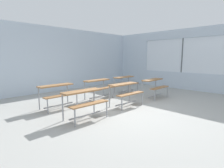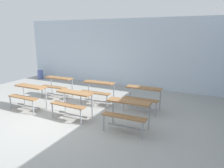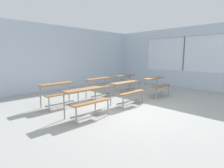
% 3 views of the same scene
% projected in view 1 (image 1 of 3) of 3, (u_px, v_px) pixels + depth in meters
% --- Properties ---
extents(ground, '(10.00, 9.00, 0.05)m').
position_uv_depth(ground, '(124.00, 112.00, 5.21)').
color(ground, '#9E9E99').
extents(wall_back, '(10.00, 0.12, 3.00)m').
position_uv_depth(wall_back, '(52.00, 60.00, 8.13)').
color(wall_back, silver).
rests_on(wall_back, ground).
extents(wall_right, '(0.12, 9.00, 3.00)m').
position_uv_depth(wall_right, '(195.00, 61.00, 8.38)').
color(wall_right, silver).
rests_on(wall_right, ground).
extents(desk_bench_r0c0, '(1.10, 0.60, 0.74)m').
position_uv_depth(desk_bench_r0c0, '(85.00, 98.00, 4.53)').
color(desk_bench_r0c0, olive).
rests_on(desk_bench_r0c0, ground).
extents(desk_bench_r0c1, '(1.12, 0.62, 0.74)m').
position_uv_depth(desk_bench_r0c1, '(126.00, 89.00, 5.75)').
color(desk_bench_r0c1, olive).
rests_on(desk_bench_r0c1, ground).
extents(desk_bench_r0c2, '(1.12, 0.62, 0.74)m').
position_uv_depth(desk_bench_r0c2, '(155.00, 84.00, 6.90)').
color(desk_bench_r0c2, olive).
rests_on(desk_bench_r0c2, ground).
extents(desk_bench_r1c0, '(1.11, 0.62, 0.74)m').
position_uv_depth(desk_bench_r1c0, '(58.00, 91.00, 5.49)').
color(desk_bench_r1c0, olive).
rests_on(desk_bench_r1c0, ground).
extents(desk_bench_r1c1, '(1.12, 0.63, 0.74)m').
position_uv_depth(desk_bench_r1c1, '(99.00, 85.00, 6.73)').
color(desk_bench_r1c1, olive).
rests_on(desk_bench_r1c1, ground).
extents(desk_bench_r1c2, '(1.11, 0.61, 0.74)m').
position_uv_depth(desk_bench_r1c2, '(126.00, 81.00, 7.85)').
color(desk_bench_r1c2, olive).
rests_on(desk_bench_r1c2, ground).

